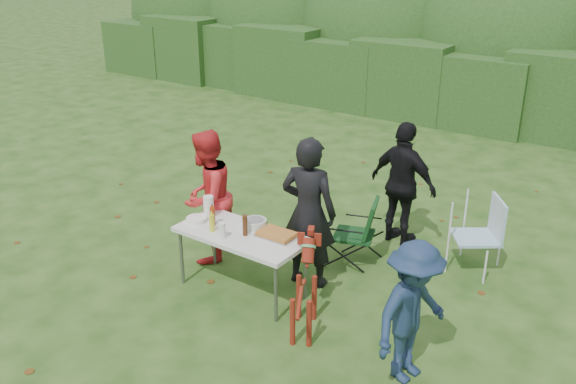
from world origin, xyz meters
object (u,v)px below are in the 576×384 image
Objects in this scene: person_red_jacket at (207,197)px; ketchup_bottle at (213,216)px; child at (412,313)px; camping_chair at (354,231)px; dog at (304,294)px; paper_towel_roll at (209,207)px; lawn_chair at (476,234)px; person_black_puffy at (403,184)px; folding_table at (241,237)px; beer_bottle at (245,225)px; mustard_bottle at (212,223)px; person_cook at (309,213)px.

ketchup_bottle is (0.46, -0.40, 0.01)m from person_red_jacket.
person_red_jacket is 3.11m from child.
camping_chair is 1.78m from ketchup_bottle.
dog is 3.62× the size of paper_towel_roll.
child is 2.31m from lawn_chair.
ketchup_bottle is at bearing 31.57° from camping_chair.
folding_table is at bearing 76.58° from person_black_puffy.
person_black_puffy is at bearing -24.90° from dog.
folding_table is 2.21m from child.
camping_chair is 1.46m from lawn_chair.
dog is 1.48m from ketchup_bottle.
person_black_puffy is at bearing -43.90° from lawn_chair.
ketchup_bottle is at bearing 5.09° from lawn_chair.
camping_chair is (0.71, 1.31, -0.25)m from folding_table.
person_red_jacket is at bearing 138.67° from ketchup_bottle.
child is at bearing -7.17° from beer_bottle.
person_black_puffy is at bearing 66.65° from folding_table.
dog is at bearing -14.23° from beer_bottle.
ketchup_bottle is at bearing -175.52° from folding_table.
dog is 1.37m from mustard_bottle.
paper_towel_roll is at bearing 137.39° from mustard_bottle.
folding_table is at bearing 167.61° from beer_bottle.
person_cook reaches higher than person_red_jacket.
lawn_chair is at bearing 108.71° from person_red_jacket.
child reaches higher than beer_bottle.
camping_chair is at bearing 55.08° from child.
lawn_chair is 4.29× the size of ketchup_bottle.
dog is 1.00× the size of lawn_chair.
child is at bearing 66.55° from person_red_jacket.
lawn_chair is at bearing 45.28° from folding_table.
person_cook is at bearing 34.94° from ketchup_bottle.
ketchup_bottle is (-0.90, -0.63, -0.05)m from person_cook.
person_black_puffy is 2.57m from ketchup_bottle.
lawn_chair is (0.98, 2.27, 0.02)m from dog.
person_cook reaches higher than dog.
lawn_chair reaches higher than folding_table.
lawn_chair is 3.16m from ketchup_bottle.
person_cook is 7.48× the size of beer_bottle.
person_red_jacket is 2.00m from dog.
person_cook is 1.08× the size of person_black_puffy.
folding_table is 0.84× the size of person_cook.
folding_table is at bearing 94.72° from child.
person_cook is 1.91× the size of dog.
beer_bottle is at bearing 48.95° from dog.
beer_bottle is (0.07, -0.02, 0.17)m from folding_table.
folding_table is 0.42m from ketchup_bottle.
paper_towel_roll is at bearing 12.42° from person_cook.
lawn_chair reaches higher than camping_chair.
person_black_puffy reaches higher than lawn_chair.
beer_bottle is 0.92× the size of paper_towel_roll.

